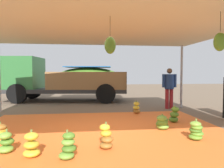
# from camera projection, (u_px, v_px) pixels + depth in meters

# --- Properties ---
(ground_plane) EXTENTS (40.00, 40.00, 0.00)m
(ground_plane) POSITION_uv_depth(u_px,v_px,m) (96.00, 111.00, 8.64)
(ground_plane) COLOR brown
(tarp_orange) EXTENTS (6.71, 5.00, 0.01)m
(tarp_orange) POSITION_uv_depth(u_px,v_px,m) (101.00, 130.00, 5.67)
(tarp_orange) COLOR orange
(tarp_orange) RESTS_ON ground
(tent_canopy) EXTENTS (8.00, 7.00, 2.79)m
(tent_canopy) POSITION_uv_depth(u_px,v_px,m) (102.00, 27.00, 5.43)
(tent_canopy) COLOR #9EA0A5
(tent_canopy) RESTS_ON ground
(banana_bunch_0) EXTENTS (0.42, 0.45, 0.46)m
(banana_bunch_0) POSITION_uv_depth(u_px,v_px,m) (1.00, 134.00, 4.67)
(banana_bunch_0) COLOR gold
(banana_bunch_0) RESTS_ON tarp_orange
(banana_bunch_1) EXTENTS (0.41, 0.39, 0.52)m
(banana_bunch_1) POSITION_uv_depth(u_px,v_px,m) (174.00, 115.00, 6.58)
(banana_bunch_1) COLOR #477523
(banana_bunch_1) RESTS_ON tarp_orange
(banana_bunch_2) EXTENTS (0.37, 0.39, 0.52)m
(banana_bunch_2) POSITION_uv_depth(u_px,v_px,m) (68.00, 146.00, 3.79)
(banana_bunch_2) COLOR #6B9E38
(banana_bunch_2) RESTS_ON tarp_orange
(banana_bunch_3) EXTENTS (0.40, 0.39, 0.48)m
(banana_bunch_3) POSITION_uv_depth(u_px,v_px,m) (196.00, 131.00, 4.85)
(banana_bunch_3) COLOR #60932D
(banana_bunch_3) RESTS_ON tarp_orange
(banana_bunch_4) EXTENTS (0.39, 0.41, 0.45)m
(banana_bunch_4) POSITION_uv_depth(u_px,v_px,m) (6.00, 143.00, 4.06)
(banana_bunch_4) COLOR #75A83D
(banana_bunch_4) RESTS_ON tarp_orange
(banana_bunch_5) EXTENTS (0.43, 0.43, 0.50)m
(banana_bunch_5) POSITION_uv_depth(u_px,v_px,m) (31.00, 146.00, 3.84)
(banana_bunch_5) COLOR gold
(banana_bunch_5) RESTS_ON tarp_orange
(banana_bunch_6) EXTENTS (0.39, 0.39, 0.48)m
(banana_bunch_6) POSITION_uv_depth(u_px,v_px,m) (136.00, 108.00, 8.04)
(banana_bunch_6) COLOR #996628
(banana_bunch_6) RESTS_ON tarp_orange
(banana_bunch_7) EXTENTS (0.34, 0.37, 0.54)m
(banana_bunch_7) POSITION_uv_depth(u_px,v_px,m) (106.00, 137.00, 4.29)
(banana_bunch_7) COLOR #996628
(banana_bunch_7) RESTS_ON tarp_orange
(banana_bunch_8) EXTENTS (0.41, 0.40, 0.43)m
(banana_bunch_8) POSITION_uv_depth(u_px,v_px,m) (162.00, 123.00, 5.74)
(banana_bunch_8) COLOR #75A83D
(banana_bunch_8) RESTS_ON tarp_orange
(cargo_truck_main) EXTENTS (6.83, 3.10, 2.40)m
(cargo_truck_main) POSITION_uv_depth(u_px,v_px,m) (62.00, 79.00, 11.70)
(cargo_truck_main) COLOR #2D2D2D
(cargo_truck_main) RESTS_ON ground
(worker_0) EXTENTS (0.64, 0.39, 1.74)m
(worker_0) POSITION_uv_depth(u_px,v_px,m) (169.00, 85.00, 9.14)
(worker_0) COLOR maroon
(worker_0) RESTS_ON ground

